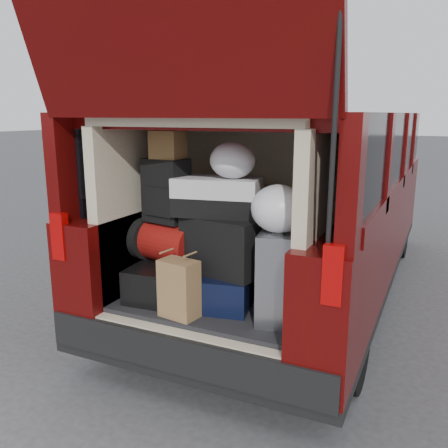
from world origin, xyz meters
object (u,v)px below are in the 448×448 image
at_px(silver_roller, 279,276).
at_px(backpack, 166,190).
at_px(black_hardshell, 169,279).
at_px(kraft_bag, 179,289).
at_px(red_duffel, 168,241).
at_px(navy_hardshell, 222,287).
at_px(black_soft_case, 224,245).
at_px(twotone_duffel, 217,197).

bearing_deg(silver_roller, backpack, 163.54).
height_order(black_hardshell, silver_roller, silver_roller).
relative_size(silver_roller, kraft_bag, 1.53).
height_order(kraft_bag, red_duffel, red_duffel).
distance_m(silver_roller, kraft_bag, 0.61).
height_order(kraft_bag, backpack, backpack).
height_order(navy_hardshell, black_soft_case, black_soft_case).
xyz_separation_m(navy_hardshell, silver_roller, (0.42, -0.08, 0.17)).
bearing_deg(twotone_duffel, black_hardshell, 179.29).
bearing_deg(navy_hardshell, red_duffel, 168.63).
bearing_deg(black_soft_case, silver_roller, -0.59).
relative_size(silver_roller, red_duffel, 1.26).
bearing_deg(black_hardshell, twotone_duffel, 4.96).
relative_size(navy_hardshell, backpack, 1.17).
xyz_separation_m(navy_hardshell, backpack, (-0.41, 0.00, 0.61)).
bearing_deg(black_soft_case, kraft_bag, -106.69).
relative_size(silver_roller, backpack, 1.30).
height_order(navy_hardshell, red_duffel, red_duffel).
bearing_deg(silver_roller, black_hardshell, 165.83).
bearing_deg(navy_hardshell, black_hardshell, 174.13).
xyz_separation_m(black_hardshell, twotone_duffel, (0.35, 0.06, 0.59)).
relative_size(navy_hardshell, silver_roller, 0.90).
height_order(black_hardshell, red_duffel, red_duffel).
height_order(black_hardshell, kraft_bag, kraft_bag).
distance_m(red_duffel, backpack, 0.35).
relative_size(black_soft_case, twotone_duffel, 0.94).
bearing_deg(kraft_bag, silver_roller, 31.62).
distance_m(kraft_bag, black_soft_case, 0.41).
height_order(black_hardshell, black_soft_case, black_soft_case).
bearing_deg(twotone_duffel, silver_roller, -23.65).
height_order(silver_roller, twotone_duffel, twotone_duffel).
height_order(red_duffel, twotone_duffel, twotone_duffel).
height_order(kraft_bag, black_soft_case, black_soft_case).
height_order(black_hardshell, navy_hardshell, black_hardshell).
relative_size(red_duffel, twotone_duffel, 0.80).
height_order(navy_hardshell, twotone_duffel, twotone_duffel).
distance_m(red_duffel, black_soft_case, 0.43).
height_order(kraft_bag, twotone_duffel, twotone_duffel).
bearing_deg(backpack, kraft_bag, -38.03).
height_order(navy_hardshell, backpack, backpack).
relative_size(red_duffel, black_soft_case, 0.85).
relative_size(red_duffel, backpack, 1.03).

